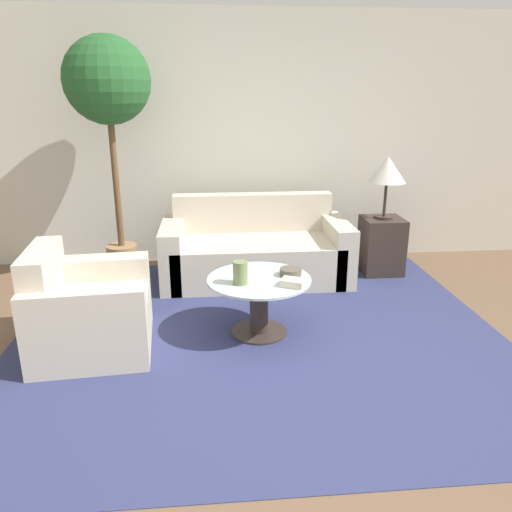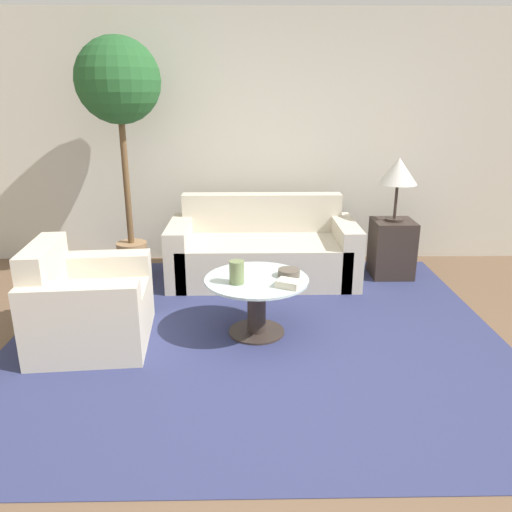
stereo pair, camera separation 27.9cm
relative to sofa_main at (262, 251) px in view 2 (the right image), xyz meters
The scene contains 12 objects.
ground_plane 2.03m from the sofa_main, 89.85° to the right, with size 14.00×14.00×0.00m, color brown.
wall_back 1.22m from the sofa_main, 89.53° to the left, with size 10.00×0.06×2.60m.
rug 1.29m from the sofa_main, 93.79° to the right, with size 3.74×3.36×0.01m.
sofa_main is the anchor object (origin of this frame).
armchair 1.93m from the sofa_main, 134.72° to the right, with size 0.87×0.94×0.77m.
coffee_table 1.26m from the sofa_main, 93.79° to the right, with size 0.79×0.79×0.45m.
side_table 1.31m from the sofa_main, ahead, with size 0.40×0.40×0.58m.
table_lamp 1.53m from the sofa_main, ahead, with size 0.37×0.37×0.62m.
potted_plant 2.00m from the sofa_main, behind, with size 0.78×0.78×2.28m.
vase 1.40m from the sofa_main, 99.63° to the right, with size 0.11×0.11×0.17m.
bowl 1.24m from the sofa_main, 82.36° to the right, with size 0.17×0.17×0.05m.
book_stack 1.46m from the sofa_main, 84.31° to the right, with size 0.20×0.18×0.05m.
Camera 2 is at (-0.16, -2.76, 1.78)m, focal length 35.00 mm.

